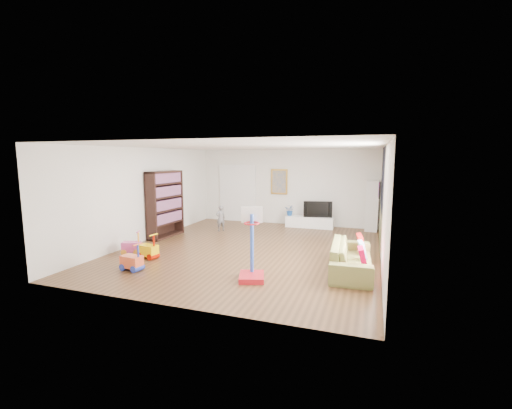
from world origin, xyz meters
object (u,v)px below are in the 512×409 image
(bookshelf, at_px, (165,204))
(sofa, at_px, (352,257))
(media_console, at_px, (310,222))
(basketball_hoop, at_px, (252,244))

(bookshelf, bearing_deg, sofa, -11.57)
(media_console, bearing_deg, sofa, -69.02)
(bookshelf, height_order, sofa, bookshelf)
(bookshelf, xyz_separation_m, sofa, (5.62, -1.50, -0.70))
(sofa, bearing_deg, basketball_hoop, 119.59)
(bookshelf, distance_m, basketball_hoop, 4.64)
(sofa, relative_size, basketball_hoop, 1.46)
(bookshelf, bearing_deg, media_console, 38.98)
(sofa, xyz_separation_m, basketball_hoop, (-1.84, -1.18, 0.42))
(basketball_hoop, bearing_deg, sofa, 14.86)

